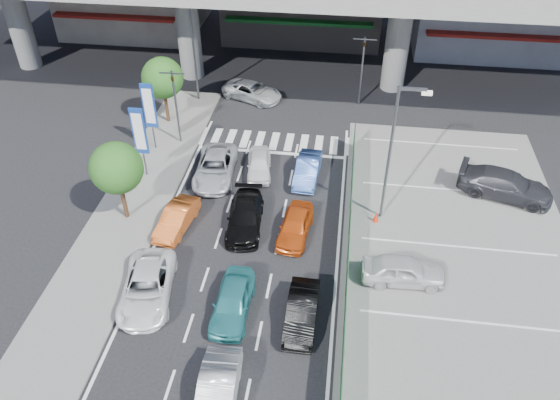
# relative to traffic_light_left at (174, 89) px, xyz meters

# --- Properties ---
(ground) EXTENTS (120.00, 120.00, 0.00)m
(ground) POSITION_rel_traffic_light_left_xyz_m (6.20, -12.00, -3.94)
(ground) COLOR black
(ground) RESTS_ON ground
(parking_lot) EXTENTS (12.00, 28.00, 0.06)m
(parking_lot) POSITION_rel_traffic_light_left_xyz_m (17.20, -10.00, -3.91)
(parking_lot) COLOR #5F5F5C
(parking_lot) RESTS_ON ground
(sidewalk_left) EXTENTS (4.00, 30.00, 0.12)m
(sidewalk_left) POSITION_rel_traffic_light_left_xyz_m (-0.80, -8.00, -3.88)
(sidewalk_left) COLOR #5F5F5C
(sidewalk_left) RESTS_ON ground
(fence_run) EXTENTS (0.16, 22.00, 1.80)m
(fence_run) POSITION_rel_traffic_light_left_xyz_m (11.50, -11.00, -3.04)
(fence_run) COLOR #205E2D
(fence_run) RESTS_ON ground
(traffic_light_left) EXTENTS (1.60, 1.24, 5.20)m
(traffic_light_left) POSITION_rel_traffic_light_left_xyz_m (0.00, 0.00, 0.00)
(traffic_light_left) COLOR #595B60
(traffic_light_left) RESTS_ON ground
(traffic_light_right) EXTENTS (1.60, 1.24, 5.20)m
(traffic_light_right) POSITION_rel_traffic_light_left_xyz_m (11.70, 7.00, 0.00)
(traffic_light_right) COLOR #595B60
(traffic_light_right) RESTS_ON ground
(street_lamp_right) EXTENTS (1.65, 0.22, 8.00)m
(street_lamp_right) POSITION_rel_traffic_light_left_xyz_m (13.37, -6.00, 0.83)
(street_lamp_right) COLOR #595B60
(street_lamp_right) RESTS_ON ground
(street_lamp_left) EXTENTS (1.65, 0.22, 8.00)m
(street_lamp_left) POSITION_rel_traffic_light_left_xyz_m (-0.13, 6.00, 0.83)
(street_lamp_left) COLOR #595B60
(street_lamp_left) RESTS_ON ground
(signboard_near) EXTENTS (0.80, 0.14, 4.70)m
(signboard_near) POSITION_rel_traffic_light_left_xyz_m (-1.00, -4.01, -0.87)
(signboard_near) COLOR #595B60
(signboard_near) RESTS_ON ground
(signboard_far) EXTENTS (0.80, 0.14, 4.70)m
(signboard_far) POSITION_rel_traffic_light_left_xyz_m (-1.40, -1.01, -0.87)
(signboard_far) COLOR #595B60
(signboard_far) RESTS_ON ground
(tree_near) EXTENTS (2.80, 2.80, 4.80)m
(tree_near) POSITION_rel_traffic_light_left_xyz_m (-0.80, -8.00, -0.55)
(tree_near) COLOR #382314
(tree_near) RESTS_ON ground
(tree_far) EXTENTS (2.80, 2.80, 4.80)m
(tree_far) POSITION_rel_traffic_light_left_xyz_m (-1.60, 2.50, -0.55)
(tree_far) COLOR #382314
(tree_far) RESTS_ON ground
(hatch_white_back_mid) EXTENTS (1.68, 4.26, 1.38)m
(hatch_white_back_mid) POSITION_rel_traffic_light_left_xyz_m (6.74, -18.47, -3.25)
(hatch_white_back_mid) COLOR silver
(hatch_white_back_mid) RESTS_ON ground
(sedan_white_mid_left) EXTENTS (3.02, 5.19, 1.36)m
(sedan_white_mid_left) POSITION_rel_traffic_light_left_xyz_m (2.25, -13.45, -3.26)
(sedan_white_mid_left) COLOR white
(sedan_white_mid_left) RESTS_ON ground
(taxi_teal_mid) EXTENTS (1.66, 4.06, 1.38)m
(taxi_teal_mid) POSITION_rel_traffic_light_left_xyz_m (6.39, -13.78, -3.25)
(taxi_teal_mid) COLOR teal
(taxi_teal_mid) RESTS_ON ground
(hatch_black_mid_right) EXTENTS (1.37, 3.84, 1.26)m
(hatch_black_mid_right) POSITION_rel_traffic_light_left_xyz_m (9.58, -13.94, -3.31)
(hatch_black_mid_right) COLOR black
(hatch_black_mid_right) RESTS_ON ground
(taxi_orange_left) EXTENTS (1.84, 3.86, 1.22)m
(taxi_orange_left) POSITION_rel_traffic_light_left_xyz_m (2.21, -8.42, -3.32)
(taxi_orange_left) COLOR #CD581F
(taxi_orange_left) RESTS_ON ground
(sedan_black_mid) EXTENTS (2.18, 4.63, 1.31)m
(sedan_black_mid) POSITION_rel_traffic_light_left_xyz_m (5.85, -7.81, -3.28)
(sedan_black_mid) COLOR black
(sedan_black_mid) RESTS_ON ground
(taxi_orange_right) EXTENTS (1.92, 3.96, 1.30)m
(taxi_orange_right) POSITION_rel_traffic_light_left_xyz_m (8.63, -8.16, -3.29)
(taxi_orange_right) COLOR #C74A12
(taxi_orange_right) RESTS_ON ground
(wagon_silver_front_left) EXTENTS (2.65, 5.10, 1.37)m
(wagon_silver_front_left) POSITION_rel_traffic_light_left_xyz_m (3.21, -3.49, -3.25)
(wagon_silver_front_left) COLOR #A9ACB0
(wagon_silver_front_left) RESTS_ON ground
(sedan_white_front_mid) EXTENTS (1.93, 3.74, 1.22)m
(sedan_white_front_mid) POSITION_rel_traffic_light_left_xyz_m (5.78, -2.71, -3.33)
(sedan_white_front_mid) COLOR white
(sedan_white_front_mid) RESTS_ON ground
(kei_truck_front_right) EXTENTS (1.56, 3.93, 1.27)m
(kei_truck_front_right) POSITION_rel_traffic_light_left_xyz_m (8.79, -2.90, -3.30)
(kei_truck_front_right) COLOR #4368BD
(kei_truck_front_right) RESTS_ON ground
(crossing_wagon_silver) EXTENTS (5.02, 3.71, 1.27)m
(crossing_wagon_silver) POSITION_rel_traffic_light_left_xyz_m (3.70, 6.71, -3.30)
(crossing_wagon_silver) COLOR #AEB2B6
(crossing_wagon_silver) RESTS_ON ground
(parked_sedan_white) EXTENTS (4.12, 1.80, 1.38)m
(parked_sedan_white) POSITION_rel_traffic_light_left_xyz_m (14.18, -10.82, -3.19)
(parked_sedan_white) COLOR silver
(parked_sedan_white) RESTS_ON parking_lot
(parked_sedan_dgrey) EXTENTS (5.72, 3.62, 1.54)m
(parked_sedan_dgrey) POSITION_rel_traffic_light_left_xyz_m (20.31, -3.16, -3.10)
(parked_sedan_dgrey) COLOR #2F2F34
(parked_sedan_dgrey) RESTS_ON parking_lot
(traffic_cone) EXTENTS (0.33, 0.33, 0.62)m
(traffic_cone) POSITION_rel_traffic_light_left_xyz_m (12.92, -6.50, -3.57)
(traffic_cone) COLOR red
(traffic_cone) RESTS_ON parking_lot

